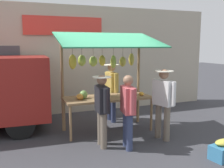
{
  "coord_description": "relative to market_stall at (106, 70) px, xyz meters",
  "views": [
    {
      "loc": [
        2.18,
        5.96,
        2.18
      ],
      "look_at": [
        0.0,
        0.3,
        1.25
      ],
      "focal_mm": 41.25,
      "sensor_mm": 36.0,
      "label": 1
    }
  ],
  "objects": [
    {
      "name": "ground_plane",
      "position": [
        -0.03,
        0.06,
        -1.56
      ],
      "size": [
        40.0,
        40.0,
        0.0
      ],
      "primitive_type": "plane",
      "color": "#38383D"
    },
    {
      "name": "street_backdrop",
      "position": [
        0.04,
        -2.14,
        0.14
      ],
      "size": [
        9.0,
        0.3,
        3.4
      ],
      "color": "#B2A893",
      "rests_on": "ground"
    },
    {
      "name": "vendor_with_sunhat",
      "position": [
        -0.42,
        -0.69,
        -0.57
      ],
      "size": [
        0.43,
        0.71,
        1.66
      ],
      "rotation": [
        0.0,
        0.0,
        1.59
      ],
      "color": "navy",
      "rests_on": "ground"
    },
    {
      "name": "market_stall",
      "position": [
        0.0,
        0.0,
        0.0
      ],
      "size": [
        2.5,
        1.46,
        2.5
      ],
      "color": "olive",
      "rests_on": "ground"
    },
    {
      "name": "shopper_in_grey_tee",
      "position": [
        0.44,
        0.98,
        -0.65
      ],
      "size": [
        0.4,
        0.67,
        1.55
      ],
      "rotation": [
        0.0,
        0.0,
        -1.64
      ],
      "color": "#726656",
      "rests_on": "ground"
    },
    {
      "name": "shopper_with_ponytail",
      "position": [
        -0.02,
        1.28,
        -0.66
      ],
      "size": [
        0.29,
        0.67,
        1.56
      ],
      "rotation": [
        0.0,
        0.0,
        -1.73
      ],
      "color": "navy",
      "rests_on": "ground"
    },
    {
      "name": "shopper_with_shopping_bag",
      "position": [
        -1.0,
        1.08,
        -0.59
      ],
      "size": [
        0.42,
        0.68,
        1.64
      ],
      "rotation": [
        0.0,
        0.0,
        -1.32
      ],
      "color": "#726656",
      "rests_on": "ground"
    }
  ]
}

